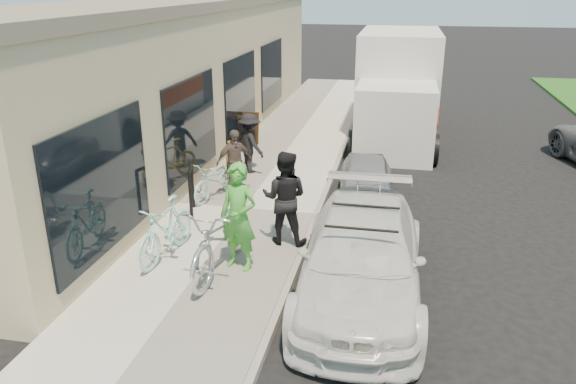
{
  "coord_description": "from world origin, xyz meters",
  "views": [
    {
      "loc": [
        1.14,
        -7.67,
        4.68
      ],
      "look_at": [
        -0.8,
        1.79,
        1.05
      ],
      "focal_mm": 35.0,
      "sensor_mm": 36.0,
      "label": 1
    }
  ],
  "objects_px": {
    "sedan_silver": "(366,181)",
    "tandem_bike": "(222,236)",
    "bystander_b": "(234,162)",
    "cruiser_bike_c": "(233,165)",
    "moving_truck": "(397,90)",
    "cruiser_bike_a": "(166,230)",
    "sandwich_board": "(248,129)",
    "bike_rack": "(191,186)",
    "woman_rider": "(239,217)",
    "bystander_a": "(250,143)",
    "man_standing": "(285,198)",
    "cruiser_bike_b": "(216,179)",
    "sedan_white": "(362,257)"
  },
  "relations": [
    {
      "from": "sedan_silver",
      "to": "tandem_bike",
      "type": "xyz_separation_m",
      "value": [
        -2.07,
        -3.92,
        0.25
      ]
    },
    {
      "from": "bystander_b",
      "to": "cruiser_bike_c",
      "type": "bearing_deg",
      "value": 68.58
    },
    {
      "from": "moving_truck",
      "to": "sedan_silver",
      "type": "bearing_deg",
      "value": -94.72
    },
    {
      "from": "cruiser_bike_c",
      "to": "bystander_b",
      "type": "xyz_separation_m",
      "value": [
        0.22,
        -0.58,
        0.25
      ]
    },
    {
      "from": "moving_truck",
      "to": "cruiser_bike_a",
      "type": "relative_size",
      "value": 3.78
    },
    {
      "from": "sandwich_board",
      "to": "cruiser_bike_a",
      "type": "height_order",
      "value": "cruiser_bike_a"
    },
    {
      "from": "bike_rack",
      "to": "tandem_bike",
      "type": "height_order",
      "value": "tandem_bike"
    },
    {
      "from": "sandwich_board",
      "to": "woman_rider",
      "type": "bearing_deg",
      "value": -79.51
    },
    {
      "from": "bystander_a",
      "to": "cruiser_bike_a",
      "type": "bearing_deg",
      "value": 126.66
    },
    {
      "from": "man_standing",
      "to": "cruiser_bike_a",
      "type": "bearing_deg",
      "value": 29.5
    },
    {
      "from": "sandwich_board",
      "to": "bystander_a",
      "type": "height_order",
      "value": "bystander_a"
    },
    {
      "from": "bike_rack",
      "to": "bystander_b",
      "type": "relative_size",
      "value": 0.66
    },
    {
      "from": "cruiser_bike_a",
      "to": "cruiser_bike_b",
      "type": "height_order",
      "value": "cruiser_bike_a"
    },
    {
      "from": "sedan_white",
      "to": "bystander_a",
      "type": "xyz_separation_m",
      "value": [
        -3.21,
        5.18,
        0.23
      ]
    },
    {
      "from": "bystander_b",
      "to": "sedan_silver",
      "type": "bearing_deg",
      "value": -34.3
    },
    {
      "from": "sedan_silver",
      "to": "man_standing",
      "type": "bearing_deg",
      "value": -120.3
    },
    {
      "from": "sedan_white",
      "to": "cruiser_bike_c",
      "type": "relative_size",
      "value": 2.82
    },
    {
      "from": "moving_truck",
      "to": "man_standing",
      "type": "height_order",
      "value": "moving_truck"
    },
    {
      "from": "cruiser_bike_a",
      "to": "cruiser_bike_c",
      "type": "bearing_deg",
      "value": 97.26
    },
    {
      "from": "sedan_white",
      "to": "moving_truck",
      "type": "height_order",
      "value": "moving_truck"
    },
    {
      "from": "woman_rider",
      "to": "cruiser_bike_c",
      "type": "bearing_deg",
      "value": 124.7
    },
    {
      "from": "sedan_white",
      "to": "cruiser_bike_b",
      "type": "distance_m",
      "value": 4.8
    },
    {
      "from": "moving_truck",
      "to": "cruiser_bike_a",
      "type": "distance_m",
      "value": 10.66
    },
    {
      "from": "cruiser_bike_b",
      "to": "cruiser_bike_c",
      "type": "xyz_separation_m",
      "value": [
        0.12,
        0.87,
        0.08
      ]
    },
    {
      "from": "cruiser_bike_b",
      "to": "cruiser_bike_c",
      "type": "bearing_deg",
      "value": 98.39
    },
    {
      "from": "man_standing",
      "to": "cruiser_bike_a",
      "type": "relative_size",
      "value": 1.0
    },
    {
      "from": "sedan_silver",
      "to": "tandem_bike",
      "type": "distance_m",
      "value": 4.44
    },
    {
      "from": "tandem_bike",
      "to": "cruiser_bike_b",
      "type": "xyz_separation_m",
      "value": [
        -1.18,
        3.22,
        -0.2
      ]
    },
    {
      "from": "man_standing",
      "to": "woman_rider",
      "type": "bearing_deg",
      "value": 65.18
    },
    {
      "from": "sandwich_board",
      "to": "sedan_white",
      "type": "height_order",
      "value": "sedan_white"
    },
    {
      "from": "sedan_white",
      "to": "woman_rider",
      "type": "relative_size",
      "value": 2.55
    },
    {
      "from": "sedan_silver",
      "to": "cruiser_bike_c",
      "type": "bearing_deg",
      "value": 172.51
    },
    {
      "from": "bike_rack",
      "to": "bystander_a",
      "type": "relative_size",
      "value": 0.66
    },
    {
      "from": "cruiser_bike_a",
      "to": "bystander_a",
      "type": "bearing_deg",
      "value": 95.68
    },
    {
      "from": "sedan_silver",
      "to": "bystander_b",
      "type": "bearing_deg",
      "value": -176.42
    },
    {
      "from": "cruiser_bike_c",
      "to": "sedan_white",
      "type": "bearing_deg",
      "value": -79.23
    },
    {
      "from": "sedan_white",
      "to": "sedan_silver",
      "type": "bearing_deg",
      "value": 91.71
    },
    {
      "from": "woman_rider",
      "to": "sedan_silver",
      "type": "bearing_deg",
      "value": 80.36
    },
    {
      "from": "bystander_a",
      "to": "man_standing",
      "type": "bearing_deg",
      "value": 152.76
    },
    {
      "from": "sedan_white",
      "to": "bystander_a",
      "type": "bearing_deg",
      "value": 120.31
    },
    {
      "from": "moving_truck",
      "to": "cruiser_bike_b",
      "type": "height_order",
      "value": "moving_truck"
    },
    {
      "from": "woman_rider",
      "to": "tandem_bike",
      "type": "bearing_deg",
      "value": -129.81
    },
    {
      "from": "sandwich_board",
      "to": "man_standing",
      "type": "relative_size",
      "value": 0.53
    },
    {
      "from": "bystander_a",
      "to": "sandwich_board",
      "type": "bearing_deg",
      "value": -34.62
    },
    {
      "from": "sedan_white",
      "to": "cruiser_bike_b",
      "type": "relative_size",
      "value": 2.92
    },
    {
      "from": "tandem_bike",
      "to": "bystander_a",
      "type": "relative_size",
      "value": 1.57
    },
    {
      "from": "tandem_bike",
      "to": "bystander_b",
      "type": "distance_m",
      "value": 3.62
    },
    {
      "from": "cruiser_bike_a",
      "to": "sedan_white",
      "type": "bearing_deg",
      "value": 2.14
    },
    {
      "from": "woman_rider",
      "to": "sandwich_board",
      "type": "bearing_deg",
      "value": 120.66
    },
    {
      "from": "bike_rack",
      "to": "sedan_silver",
      "type": "xyz_separation_m",
      "value": [
        3.46,
        1.68,
        -0.23
      ]
    }
  ]
}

